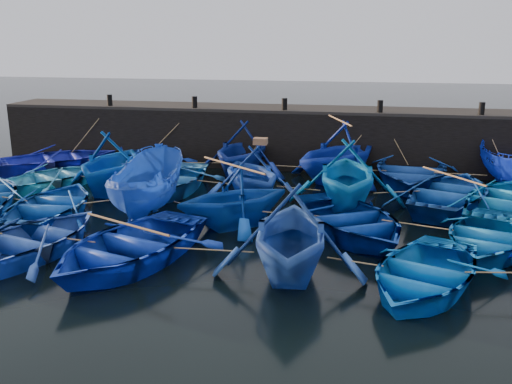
# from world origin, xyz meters

# --- Properties ---
(ground) EXTENTS (120.00, 120.00, 0.00)m
(ground) POSITION_xyz_m (0.00, 0.00, 0.00)
(ground) COLOR black
(ground) RESTS_ON ground
(quay_wall) EXTENTS (26.00, 2.50, 2.50)m
(quay_wall) POSITION_xyz_m (0.00, 10.50, 1.25)
(quay_wall) COLOR black
(quay_wall) RESTS_ON ground
(quay_top) EXTENTS (26.00, 2.50, 0.12)m
(quay_top) POSITION_xyz_m (0.00, 10.50, 2.56)
(quay_top) COLOR black
(quay_top) RESTS_ON quay_wall
(bollard_0) EXTENTS (0.24, 0.24, 0.50)m
(bollard_0) POSITION_xyz_m (-8.00, 9.60, 2.87)
(bollard_0) COLOR black
(bollard_0) RESTS_ON quay_top
(bollard_1) EXTENTS (0.24, 0.24, 0.50)m
(bollard_1) POSITION_xyz_m (-4.00, 9.60, 2.87)
(bollard_1) COLOR black
(bollard_1) RESTS_ON quay_top
(bollard_2) EXTENTS (0.24, 0.24, 0.50)m
(bollard_2) POSITION_xyz_m (0.00, 9.60, 2.87)
(bollard_2) COLOR black
(bollard_2) RESTS_ON quay_top
(bollard_3) EXTENTS (0.24, 0.24, 0.50)m
(bollard_3) POSITION_xyz_m (4.00, 9.60, 2.87)
(bollard_3) COLOR black
(bollard_3) RESTS_ON quay_top
(bollard_4) EXTENTS (0.24, 0.24, 0.50)m
(bollard_4) POSITION_xyz_m (8.00, 9.60, 2.87)
(bollard_4) COLOR black
(bollard_4) RESTS_ON quay_top
(boat_0) EXTENTS (6.39, 6.24, 1.08)m
(boat_0) POSITION_xyz_m (-9.58, 7.40, 0.54)
(boat_0) COLOR #17209D
(boat_0) RESTS_ON ground
(boat_1) EXTENTS (4.99, 6.27, 1.17)m
(boat_1) POSITION_xyz_m (-6.00, 7.55, 0.58)
(boat_1) COLOR navy
(boat_1) RESTS_ON ground
(boat_2) EXTENTS (4.16, 4.72, 2.33)m
(boat_2) POSITION_xyz_m (-1.53, 7.98, 1.17)
(boat_2) COLOR navy
(boat_2) RESTS_ON ground
(boat_3) EXTENTS (5.99, 6.16, 2.47)m
(boat_3) POSITION_xyz_m (2.44, 7.77, 1.23)
(boat_3) COLOR #0C26A3
(boat_3) RESTS_ON ground
(boat_4) EXTENTS (4.65, 6.14, 1.20)m
(boat_4) POSITION_xyz_m (5.26, 7.83, 0.60)
(boat_4) COLOR navy
(boat_4) RESTS_ON ground
(boat_6) EXTENTS (4.72, 5.20, 0.88)m
(boat_6) POSITION_xyz_m (-8.25, 4.82, 0.44)
(boat_6) COLOR #3585CC
(boat_6) RESTS_ON ground
(boat_7) EXTENTS (4.15, 4.73, 2.38)m
(boat_7) POSITION_xyz_m (-5.71, 4.57, 1.19)
(boat_7) COLOR #02409B
(boat_7) RESTS_ON ground
(boat_8) EXTENTS (3.82, 5.14, 1.03)m
(boat_8) POSITION_xyz_m (-3.67, 4.93, 0.51)
(boat_8) COLOR blue
(boat_8) RESTS_ON ground
(boat_9) EXTENTS (4.82, 5.00, 2.03)m
(boat_9) POSITION_xyz_m (-0.42, 4.65, 1.01)
(boat_9) COLOR #17409E
(boat_9) RESTS_ON ground
(boat_10) EXTENTS (4.26, 4.86, 2.43)m
(boat_10) POSITION_xyz_m (2.93, 4.36, 1.22)
(boat_10) COLOR #0867BB
(boat_10) RESTS_ON ground
(boat_11) EXTENTS (5.33, 6.21, 1.09)m
(boat_11) POSITION_xyz_m (6.44, 4.99, 0.54)
(boat_11) COLOR navy
(boat_11) RESTS_ON ground
(boat_14) EXTENTS (3.75, 4.92, 0.96)m
(boat_14) POSITION_xyz_m (-6.26, 1.26, 0.48)
(boat_14) COLOR #0E449A
(boat_14) RESTS_ON ground
(boat_15) EXTENTS (2.49, 5.28, 1.97)m
(boat_15) POSITION_xyz_m (-3.37, 2.08, 0.99)
(boat_15) COLOR #1A43A3
(boat_15) RESTS_ON ground
(boat_16) EXTENTS (4.82, 4.75, 1.92)m
(boat_16) POSITION_xyz_m (-0.39, 1.57, 0.96)
(boat_16) COLOR #05368F
(boat_16) RESTS_ON ground
(boat_17) EXTENTS (5.57, 6.12, 1.04)m
(boat_17) POSITION_xyz_m (3.16, 1.44, 0.52)
(boat_17) COLOR navy
(boat_17) RESTS_ON ground
(boat_18) EXTENTS (4.48, 5.29, 0.93)m
(boat_18) POSITION_xyz_m (6.86, 0.89, 0.47)
(boat_18) COLOR #0D61B3
(boat_18) RESTS_ON ground
(boat_21) EXTENTS (4.45, 5.35, 0.96)m
(boat_21) POSITION_xyz_m (-5.12, -1.72, 0.48)
(boat_21) COLOR #1F4292
(boat_21) RESTS_ON ground
(boat_22) EXTENTS (5.06, 6.03, 1.07)m
(boat_22) POSITION_xyz_m (-2.35, -1.86, 0.54)
(boat_22) COLOR #0B2994
(boat_22) RESTS_ON ground
(boat_23) EXTENTS (4.15, 4.70, 2.30)m
(boat_23) POSITION_xyz_m (1.81, -1.76, 1.15)
(boat_23) COLOR #1F4692
(boat_23) RESTS_ON ground
(boat_24) EXTENTS (4.67, 5.40, 0.94)m
(boat_24) POSITION_xyz_m (4.92, -2.06, 0.47)
(boat_24) COLOR blue
(boat_24) RESTS_ON ground
(wooden_crate) EXTENTS (0.48, 0.36, 0.23)m
(wooden_crate) POSITION_xyz_m (-0.12, 4.65, 2.14)
(wooden_crate) COLOR brown
(wooden_crate) RESTS_ON boat_9
(mooring_ropes) EXTENTS (18.64, 11.60, 2.10)m
(mooring_ropes) POSITION_xyz_m (-0.02, 5.04, 0.88)
(mooring_ropes) COLOR tan
(mooring_ropes) RESTS_ON ground
(loose_oars) EXTENTS (11.05, 11.72, 1.46)m
(loose_oars) POSITION_xyz_m (1.54, 3.12, 1.67)
(loose_oars) COLOR #99724C
(loose_oars) RESTS_ON ground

